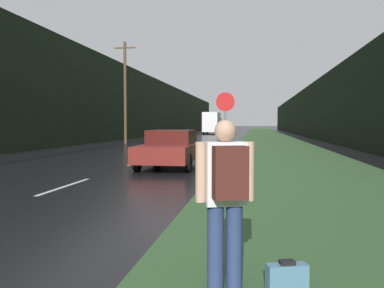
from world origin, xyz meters
TOP-DOWN VIEW (x-y plane):
  - grass_verge at (6.65, 40.00)m, footprint 6.00×240.00m
  - lane_stripe_b at (0.00, 7.84)m, footprint 0.12×3.00m
  - lane_stripe_c at (0.00, 14.84)m, footprint 0.12×3.00m
  - lane_stripe_d at (0.00, 21.84)m, footprint 0.12×3.00m
  - lane_stripe_e at (0.00, 28.84)m, footprint 0.12×3.00m
  - lane_stripe_f at (0.00, 35.84)m, footprint 0.12×3.00m
  - treeline_far_side at (-9.65, 50.00)m, footprint 2.00×140.00m
  - treeline_near_side at (12.65, 50.00)m, footprint 2.00×140.00m
  - utility_pole_far at (-5.84, 30.91)m, footprint 1.80×0.24m
  - stop_sign at (4.10, 10.67)m, footprint 0.60×0.07m
  - hitchhiker_with_backpack at (4.76, 1.63)m, footprint 0.58×0.50m
  - suitcase at (5.36, 1.69)m, footprint 0.43×0.26m
  - car_passing_near at (1.83, 13.08)m, footprint 2.05×4.75m
  - delivery_truck at (-1.83, 63.79)m, footprint 2.53×8.66m

SIDE VIEW (x-z plane):
  - lane_stripe_b at x=0.00m, z-range 0.00..0.01m
  - lane_stripe_c at x=0.00m, z-range 0.00..0.01m
  - lane_stripe_d at x=0.00m, z-range 0.00..0.01m
  - lane_stripe_e at x=0.00m, z-range 0.00..0.01m
  - lane_stripe_f at x=0.00m, z-range 0.00..0.01m
  - grass_verge at x=6.65m, z-range 0.00..0.02m
  - suitcase at x=5.36m, z-range -0.01..0.32m
  - car_passing_near at x=1.83m, z-range 0.01..1.45m
  - hitchhiker_with_backpack at x=4.76m, z-range 0.13..1.85m
  - stop_sign at x=4.10m, z-range 0.26..2.95m
  - delivery_truck at x=-1.83m, z-range 0.09..3.59m
  - treeline_near_side at x=12.65m, z-range 0.00..6.48m
  - treeline_far_side at x=-9.65m, z-range 0.00..8.01m
  - utility_pole_far at x=-5.84m, z-range 0.13..8.72m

